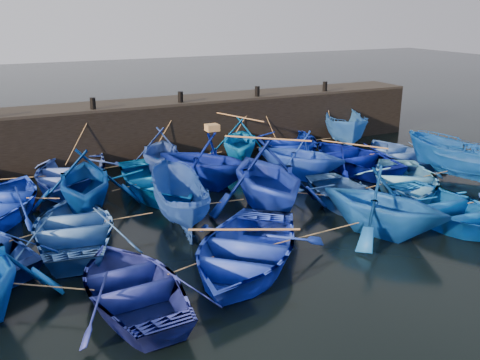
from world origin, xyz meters
name	(u,v)px	position (x,y,z in m)	size (l,w,h in m)	color
ground	(282,228)	(0.00, 0.00, 0.00)	(120.00, 120.00, 0.00)	black
quay_wall	(175,127)	(0.00, 10.50, 1.25)	(26.00, 2.50, 2.50)	black
quay_top	(174,101)	(0.00, 10.50, 2.56)	(26.00, 2.50, 0.12)	black
bollard_1	(93,103)	(-4.00, 9.60, 2.87)	(0.24, 0.24, 0.50)	black
bollard_2	(181,97)	(0.00, 9.60, 2.87)	(0.24, 0.24, 0.50)	black
bollard_3	(257,91)	(4.00, 9.60, 2.87)	(0.24, 0.24, 0.50)	black
bollard_4	(325,86)	(8.00, 9.60, 2.87)	(0.24, 0.24, 0.50)	black
boat_1	(70,172)	(-5.53, 7.35, 0.59)	(4.05, 5.66, 1.18)	#2B48AC
boat_2	(160,150)	(-1.69, 7.64, 0.98)	(3.20, 3.71, 1.95)	#214198
boat_3	(240,140)	(2.14, 7.72, 1.02)	(3.35, 3.89, 2.05)	#035DC1
boat_4	(288,143)	(4.74, 7.78, 0.60)	(4.12, 5.75, 1.19)	#011385
boat_5	(346,128)	(8.15, 7.79, 0.97)	(1.89, 5.01, 1.94)	#1E58AD
boat_7	(85,179)	(-5.41, 4.44, 1.15)	(3.76, 4.36, 2.29)	navy
boat_8	(159,181)	(-2.63, 4.78, 0.58)	(3.99, 5.57, 1.16)	#035ABA
boat_9	(206,160)	(-0.66, 4.95, 1.13)	(3.69, 4.28, 2.25)	#041686
boat_10	(300,154)	(3.31, 4.33, 1.03)	(3.37, 3.91, 2.06)	blue
boat_11	(353,157)	(6.16, 4.47, 0.54)	(3.70, 5.17, 1.07)	#000B80
boat_12	(398,153)	(8.56, 4.30, 0.47)	(3.25, 4.55, 0.94)	#2E58B5
boat_14	(75,227)	(-6.25, 1.71, 0.53)	(3.65, 5.10, 1.06)	#2855A2
boat_15	(179,200)	(-2.91, 1.75, 0.84)	(1.63, 4.32, 1.67)	navy
boat_16	(267,175)	(0.29, 1.63, 1.29)	(4.21, 4.89, 2.57)	navy
boat_17	(346,194)	(3.05, 0.77, 0.45)	(3.13, 4.37, 0.91)	navy
boat_18	(405,180)	(5.92, 0.91, 0.53)	(3.62, 5.07, 1.05)	#3077D0
boat_19	(465,159)	(9.15, 1.06, 0.93)	(1.81, 4.79, 1.85)	navy
boat_21	(132,284)	(-5.57, -2.43, 0.48)	(3.34, 4.67, 0.97)	navy
boat_22	(244,250)	(-2.37, -2.02, 0.57)	(3.92, 5.48, 1.14)	#142EBE
boat_23	(383,202)	(2.56, -1.77, 1.09)	(3.57, 4.14, 2.18)	#0B48A2
boat_24	(448,208)	(5.14, -1.97, 0.53)	(3.62, 5.06, 1.05)	#054AB2
wooden_crate	(212,128)	(-0.36, 4.95, 2.38)	(0.49, 0.45, 0.26)	#9B7743
mooring_ropes	(217,166)	(-0.25, 4.73, 0.88)	(18.03, 11.97, 2.10)	tan
loose_oars	(280,150)	(1.55, 2.95, 1.74)	(10.79, 11.82, 1.56)	#99724C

